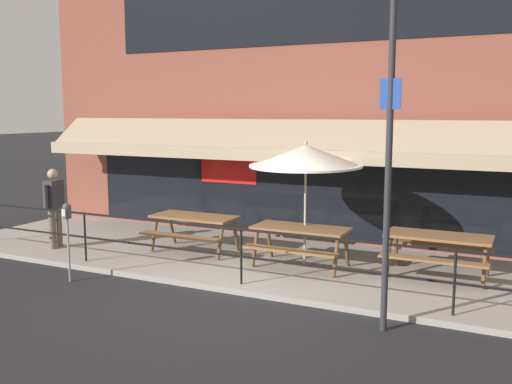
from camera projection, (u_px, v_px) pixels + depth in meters
name	position (u px, v px, depth m)	size (l,w,h in m)	color
ground_plane	(233.00, 295.00, 9.48)	(120.00, 120.00, 0.00)	#232326
patio_deck	(281.00, 263.00, 11.25)	(15.00, 4.00, 0.10)	#9E998E
restaurant_building	(322.00, 82.00, 12.72)	(15.00, 1.60, 7.41)	brown
patio_railing	(241.00, 244.00, 9.63)	(13.84, 0.04, 0.97)	black
picnic_table_left	(195.00, 223.00, 11.92)	(1.80, 1.42, 0.76)	brown
picnic_table_centre	(301.00, 235.00, 10.74)	(1.80, 1.42, 0.76)	brown
picnic_table_right	(438.00, 244.00, 10.07)	(1.80, 1.42, 0.76)	brown
patio_umbrella_centre	(306.00, 156.00, 10.72)	(2.14, 2.14, 2.38)	#B7B2A8
pedestrian_walking	(54.00, 204.00, 12.21)	(0.29, 0.62, 1.71)	#665B4C
parking_meter_near	(67.00, 218.00, 10.07)	(0.15, 0.16, 1.42)	gray
street_sign_pole	(389.00, 165.00, 7.62)	(0.28, 0.09, 4.51)	#2D2D33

